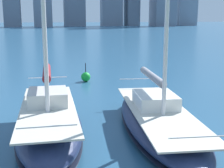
{
  "coord_description": "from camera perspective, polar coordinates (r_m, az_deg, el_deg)",
  "views": [
    {
      "loc": [
        2.53,
        4.85,
        4.73
      ],
      "look_at": [
        -0.08,
        -6.65,
        2.2
      ],
      "focal_mm": 50.0,
      "sensor_mm": 36.0,
      "label": 1
    }
  ],
  "objects": [
    {
      "name": "sailboat_grey",
      "position": [
        13.28,
        8.42,
        -6.29
      ],
      "size": [
        3.73,
        9.57,
        9.08
      ],
      "color": "navy",
      "rests_on": "ground"
    },
    {
      "name": "channel_buoy",
      "position": [
        23.44,
        -4.82,
        1.32
      ],
      "size": [
        0.7,
        0.7,
        1.4
      ],
      "color": "green",
      "rests_on": "ground"
    },
    {
      "name": "sailboat_maroon",
      "position": [
        12.43,
        -11.51,
        -6.71
      ],
      "size": [
        2.71,
        7.94,
        11.41
      ],
      "color": "navy",
      "rests_on": "ground"
    }
  ]
}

